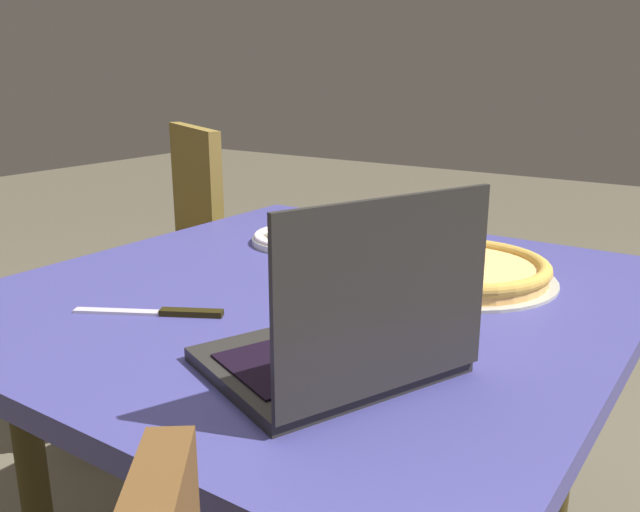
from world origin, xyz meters
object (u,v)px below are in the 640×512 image
object	(u,v)px
laptop	(344,340)
pizza_tray	(459,269)
table_knife	(164,312)
pizza_plate	(302,237)
chair_near	(167,261)
dining_table	(318,326)

from	to	relation	value
laptop	pizza_tray	world-z (taller)	laptop
pizza_tray	table_knife	world-z (taller)	pizza_tray
pizza_plate	chair_near	world-z (taller)	chair_near
pizza_tray	chair_near	world-z (taller)	chair_near
chair_near	table_knife	bearing A→B (deg)	-42.75
laptop	pizza_tray	size ratio (longest dim) A/B	1.04
dining_table	pizza_plate	xyz separation A→B (m)	(-0.21, 0.24, 0.09)
chair_near	pizza_plate	bearing A→B (deg)	-15.00
pizza_tray	table_knife	distance (m)	0.54
laptop	chair_near	bearing A→B (deg)	147.34
pizza_tray	dining_table	bearing A→B (deg)	-136.32
laptop	pizza_plate	size ratio (longest dim) A/B	1.62
dining_table	pizza_tray	xyz separation A→B (m)	(0.19, 0.18, 0.10)
dining_table	chair_near	world-z (taller)	chair_near
dining_table	laptop	distance (m)	0.38
dining_table	pizza_tray	distance (m)	0.28
pizza_plate	dining_table	bearing A→B (deg)	-49.34
dining_table	table_knife	distance (m)	0.29
pizza_plate	pizza_tray	distance (m)	0.40
dining_table	chair_near	distance (m)	0.95
laptop	pizza_tray	bearing A→B (deg)	94.91
chair_near	dining_table	bearing A→B (deg)	-26.00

